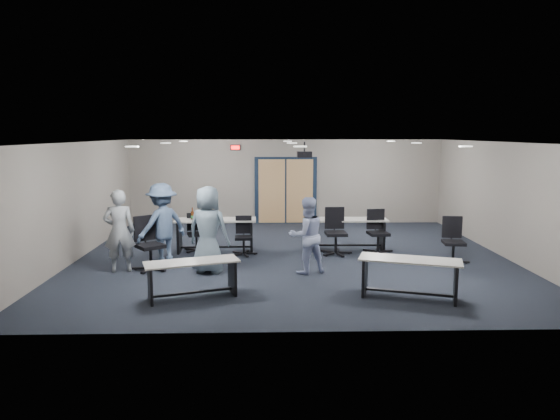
{
  "coord_description": "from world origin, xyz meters",
  "views": [
    {
      "loc": [
        -0.59,
        -11.5,
        2.92
      ],
      "look_at": [
        -0.31,
        -0.3,
        1.18
      ],
      "focal_mm": 32.0,
      "sensor_mm": 36.0,
      "label": 1
    }
  ],
  "objects_px": {
    "table_front_right": "(409,271)",
    "table_back_right": "(349,228)",
    "person_gray": "(119,231)",
    "table_back_left": "(215,229)",
    "chair_back_c": "(336,232)",
    "chair_loose_right": "(454,241)",
    "chair_back_a": "(196,233)",
    "person_back": "(162,225)",
    "person_plaid": "(208,230)",
    "table_front_left": "(192,273)",
    "person_lightblue": "(307,235)",
    "chair_back_d": "(378,232)",
    "chair_back_b": "(244,236)",
    "chair_loose_left": "(150,244)"
  },
  "relations": [
    {
      "from": "table_front_left",
      "to": "table_back_right",
      "type": "xyz_separation_m",
      "value": [
        3.38,
        3.64,
        0.08
      ]
    },
    {
      "from": "chair_loose_left",
      "to": "person_lightblue",
      "type": "bearing_deg",
      "value": -42.94
    },
    {
      "from": "person_gray",
      "to": "person_plaid",
      "type": "distance_m",
      "value": 1.88
    },
    {
      "from": "chair_back_d",
      "to": "person_back",
      "type": "bearing_deg",
      "value": -175.73
    },
    {
      "from": "table_front_right",
      "to": "table_back_right",
      "type": "distance_m",
      "value": 3.79
    },
    {
      "from": "table_front_right",
      "to": "person_lightblue",
      "type": "xyz_separation_m",
      "value": [
        -1.7,
        1.66,
        0.31
      ]
    },
    {
      "from": "table_front_left",
      "to": "person_lightblue",
      "type": "relative_size",
      "value": 1.08
    },
    {
      "from": "chair_back_c",
      "to": "chair_loose_left",
      "type": "height_order",
      "value": "chair_loose_left"
    },
    {
      "from": "table_back_left",
      "to": "chair_loose_right",
      "type": "distance_m",
      "value": 5.62
    },
    {
      "from": "chair_back_c",
      "to": "person_plaid",
      "type": "relative_size",
      "value": 0.62
    },
    {
      "from": "table_front_right",
      "to": "person_gray",
      "type": "xyz_separation_m",
      "value": [
        -5.62,
        1.84,
        0.39
      ]
    },
    {
      "from": "table_front_right",
      "to": "person_plaid",
      "type": "bearing_deg",
      "value": 173.23
    },
    {
      "from": "person_gray",
      "to": "table_back_right",
      "type": "bearing_deg",
      "value": -171.91
    },
    {
      "from": "table_front_left",
      "to": "chair_back_a",
      "type": "distance_m",
      "value": 3.56
    },
    {
      "from": "chair_back_c",
      "to": "chair_loose_right",
      "type": "bearing_deg",
      "value": -21.86
    },
    {
      "from": "table_back_left",
      "to": "person_plaid",
      "type": "height_order",
      "value": "person_plaid"
    },
    {
      "from": "table_back_left",
      "to": "chair_back_c",
      "type": "bearing_deg",
      "value": -9.21
    },
    {
      "from": "person_plaid",
      "to": "chair_loose_left",
      "type": "bearing_deg",
      "value": 9.2
    },
    {
      "from": "table_back_left",
      "to": "table_back_right",
      "type": "relative_size",
      "value": 1.04
    },
    {
      "from": "person_plaid",
      "to": "person_back",
      "type": "relative_size",
      "value": 1.0
    },
    {
      "from": "table_back_right",
      "to": "person_back",
      "type": "distance_m",
      "value": 4.59
    },
    {
      "from": "table_back_right",
      "to": "chair_back_b",
      "type": "relative_size",
      "value": 2.08
    },
    {
      "from": "chair_back_d",
      "to": "person_plaid",
      "type": "height_order",
      "value": "person_plaid"
    },
    {
      "from": "person_lightblue",
      "to": "chair_back_b",
      "type": "bearing_deg",
      "value": -68.34
    },
    {
      "from": "chair_back_d",
      "to": "person_back",
      "type": "xyz_separation_m",
      "value": [
        -5.02,
        -1.02,
        0.39
      ]
    },
    {
      "from": "chair_back_a",
      "to": "chair_loose_right",
      "type": "xyz_separation_m",
      "value": [
        5.93,
        -1.33,
        0.05
      ]
    },
    {
      "from": "table_back_left",
      "to": "person_lightblue",
      "type": "distance_m",
      "value": 2.89
    },
    {
      "from": "table_back_right",
      "to": "chair_loose_right",
      "type": "distance_m",
      "value": 2.57
    },
    {
      "from": "person_lightblue",
      "to": "table_front_right",
      "type": "bearing_deg",
      "value": 115.91
    },
    {
      "from": "table_front_right",
      "to": "chair_loose_right",
      "type": "distance_m",
      "value": 2.85
    },
    {
      "from": "chair_back_b",
      "to": "chair_loose_right",
      "type": "relative_size",
      "value": 0.89
    },
    {
      "from": "chair_back_c",
      "to": "chair_loose_left",
      "type": "distance_m",
      "value": 4.34
    },
    {
      "from": "table_front_left",
      "to": "chair_loose_right",
      "type": "xyz_separation_m",
      "value": [
        5.51,
        2.2,
        0.07
      ]
    },
    {
      "from": "table_front_right",
      "to": "person_back",
      "type": "height_order",
      "value": "person_back"
    },
    {
      "from": "chair_back_a",
      "to": "person_gray",
      "type": "height_order",
      "value": "person_gray"
    },
    {
      "from": "chair_back_b",
      "to": "chair_back_c",
      "type": "xyz_separation_m",
      "value": [
        2.22,
        -0.01,
        0.1
      ]
    },
    {
      "from": "table_back_right",
      "to": "chair_loose_right",
      "type": "xyz_separation_m",
      "value": [
        2.13,
        -1.44,
        -0.01
      ]
    },
    {
      "from": "person_plaid",
      "to": "table_front_right",
      "type": "bearing_deg",
      "value": 173.53
    },
    {
      "from": "table_front_right",
      "to": "person_gray",
      "type": "bearing_deg",
      "value": 180.0
    },
    {
      "from": "chair_back_b",
      "to": "person_plaid",
      "type": "bearing_deg",
      "value": -115.7
    },
    {
      "from": "table_back_right",
      "to": "person_gray",
      "type": "xyz_separation_m",
      "value": [
        -5.14,
        -1.91,
        0.34
      ]
    },
    {
      "from": "table_front_left",
      "to": "chair_back_c",
      "type": "height_order",
      "value": "chair_back_c"
    },
    {
      "from": "chair_back_a",
      "to": "chair_back_d",
      "type": "height_order",
      "value": "chair_back_d"
    },
    {
      "from": "chair_back_b",
      "to": "chair_back_c",
      "type": "relative_size",
      "value": 0.83
    },
    {
      "from": "table_back_right",
      "to": "chair_back_b",
      "type": "xyz_separation_m",
      "value": [
        -2.61,
        -0.53,
        -0.07
      ]
    },
    {
      "from": "table_front_left",
      "to": "table_back_left",
      "type": "height_order",
      "value": "table_back_left"
    },
    {
      "from": "chair_back_d",
      "to": "chair_loose_left",
      "type": "xyz_separation_m",
      "value": [
        -5.2,
        -1.41,
        0.05
      ]
    },
    {
      "from": "chair_back_a",
      "to": "person_back",
      "type": "distance_m",
      "value": 1.49
    },
    {
      "from": "table_front_left",
      "to": "person_back",
      "type": "relative_size",
      "value": 0.95
    },
    {
      "from": "chair_loose_left",
      "to": "person_gray",
      "type": "distance_m",
      "value": 0.69
    }
  ]
}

